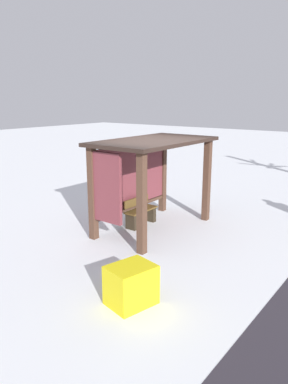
{
  "coord_description": "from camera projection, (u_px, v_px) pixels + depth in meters",
  "views": [
    {
      "loc": [
        -7.04,
        -5.05,
        3.12
      ],
      "look_at": [
        -0.32,
        0.06,
        0.98
      ],
      "focal_mm": 34.61,
      "sensor_mm": 36.0,
      "label": 1
    }
  ],
  "objects": [
    {
      "name": "bus_shelter",
      "position": [
        143.0,
        165.0,
        8.82
      ],
      "size": [
        3.13,
        1.75,
        2.19
      ],
      "color": "#462E22",
      "rests_on": "ground"
    },
    {
      "name": "ground_plane",
      "position": [
        154.0,
        228.0,
        9.16
      ],
      "size": [
        60.0,
        60.0,
        0.0
      ],
      "primitive_type": "plane",
      "color": "white"
    },
    {
      "name": "bench_left_inside",
      "position": [
        140.0,
        213.0,
        9.33
      ],
      "size": [
        0.98,
        0.34,
        0.7
      ],
      "color": "#523C1B",
      "rests_on": "ground"
    },
    {
      "name": "grit_bin",
      "position": [
        131.0,
        285.0,
        5.72
      ],
      "size": [
        0.81,
        0.7,
        0.63
      ],
      "primitive_type": "cube",
      "rotation": [
        0.0,
        0.0,
        -0.23
      ],
      "color": "yellow",
      "rests_on": "ground"
    }
  ]
}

